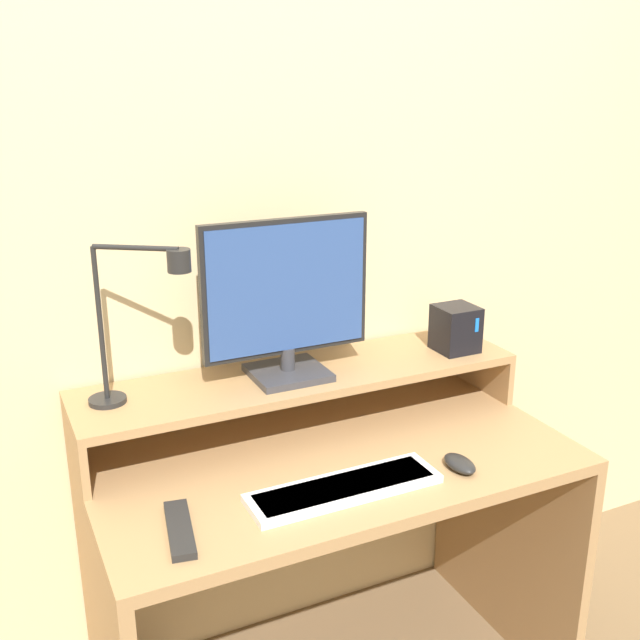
{
  "coord_description": "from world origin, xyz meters",
  "views": [
    {
      "loc": [
        -0.73,
        -1.14,
        1.6
      ],
      "look_at": [
        -0.02,
        0.35,
        1.06
      ],
      "focal_mm": 42.0,
      "sensor_mm": 36.0,
      "label": 1
    }
  ],
  "objects_px": {
    "desk_lamp": "(139,314)",
    "router_dock": "(456,328)",
    "keyboard": "(344,488)",
    "remote_control": "(180,529)",
    "monitor": "(287,299)",
    "mouse": "(460,464)"
  },
  "relations": [
    {
      "from": "desk_lamp",
      "to": "router_dock",
      "type": "xyz_separation_m",
      "value": [
        0.86,
        -0.01,
        -0.16
      ]
    },
    {
      "from": "keyboard",
      "to": "remote_control",
      "type": "xyz_separation_m",
      "value": [
        -0.37,
        0.01,
        -0.0
      ]
    },
    {
      "from": "router_dock",
      "to": "remote_control",
      "type": "xyz_separation_m",
      "value": [
        -0.87,
        -0.31,
        -0.2
      ]
    },
    {
      "from": "desk_lamp",
      "to": "monitor",
      "type": "bearing_deg",
      "value": 3.29
    },
    {
      "from": "remote_control",
      "to": "mouse",
      "type": "bearing_deg",
      "value": -2.73
    },
    {
      "from": "desk_lamp",
      "to": "mouse",
      "type": "relative_size",
      "value": 3.85
    },
    {
      "from": "remote_control",
      "to": "desk_lamp",
      "type": "bearing_deg",
      "value": 87.16
    },
    {
      "from": "monitor",
      "to": "mouse",
      "type": "xyz_separation_m",
      "value": [
        0.28,
        -0.37,
        -0.34
      ]
    },
    {
      "from": "desk_lamp",
      "to": "mouse",
      "type": "distance_m",
      "value": 0.81
    },
    {
      "from": "router_dock",
      "to": "keyboard",
      "type": "distance_m",
      "value": 0.63
    },
    {
      "from": "monitor",
      "to": "keyboard",
      "type": "relative_size",
      "value": 0.99
    },
    {
      "from": "router_dock",
      "to": "mouse",
      "type": "distance_m",
      "value": 0.45
    },
    {
      "from": "keyboard",
      "to": "mouse",
      "type": "distance_m",
      "value": 0.29
    },
    {
      "from": "keyboard",
      "to": "mouse",
      "type": "bearing_deg",
      "value": -5.07
    },
    {
      "from": "router_dock",
      "to": "remote_control",
      "type": "height_order",
      "value": "router_dock"
    },
    {
      "from": "desk_lamp",
      "to": "mouse",
      "type": "bearing_deg",
      "value": -28.31
    },
    {
      "from": "router_dock",
      "to": "remote_control",
      "type": "distance_m",
      "value": 0.95
    },
    {
      "from": "monitor",
      "to": "keyboard",
      "type": "xyz_separation_m",
      "value": [
        -0.01,
        -0.34,
        -0.34
      ]
    },
    {
      "from": "keyboard",
      "to": "router_dock",
      "type": "bearing_deg",
      "value": 31.88
    },
    {
      "from": "monitor",
      "to": "keyboard",
      "type": "distance_m",
      "value": 0.48
    },
    {
      "from": "router_dock",
      "to": "mouse",
      "type": "relative_size",
      "value": 1.29
    },
    {
      "from": "router_dock",
      "to": "mouse",
      "type": "xyz_separation_m",
      "value": [
        -0.21,
        -0.34,
        -0.2
      ]
    }
  ]
}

